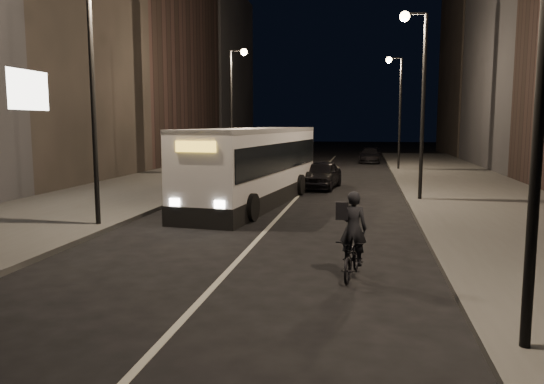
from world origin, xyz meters
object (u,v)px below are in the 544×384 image
at_px(streetlight_right_mid, 418,80).
at_px(car_mid, 300,163).
at_px(cyclist_on_bicycle, 353,249).
at_px(streetlight_left_far, 235,95).
at_px(streetlight_right_far, 397,97).
at_px(city_bus, 255,163).
at_px(streetlight_left_near, 99,65).
at_px(car_far, 370,155).
at_px(car_near, 321,175).

bearing_deg(streetlight_right_mid, car_mid, 117.78).
bearing_deg(cyclist_on_bicycle, car_mid, 108.04).
relative_size(streetlight_right_mid, streetlight_left_far, 1.00).
bearing_deg(streetlight_left_far, streetlight_right_far, 29.36).
relative_size(streetlight_right_far, city_bus, 0.66).
relative_size(streetlight_right_mid, car_mid, 1.85).
bearing_deg(car_mid, streetlight_right_mid, 116.90).
height_order(streetlight_left_near, car_far, streetlight_left_near).
height_order(streetlight_right_mid, car_mid, streetlight_right_mid).
bearing_deg(streetlight_right_far, cyclist_on_bicycle, -94.85).
relative_size(streetlight_right_far, car_far, 1.79).
bearing_deg(streetlight_left_far, streetlight_right_mid, -43.16).
xyz_separation_m(streetlight_right_far, car_far, (-1.73, 7.89, -4.70)).
xyz_separation_m(streetlight_left_near, car_mid, (3.95, 20.74, -4.64)).
bearing_deg(car_near, streetlight_right_mid, -37.12).
relative_size(streetlight_right_mid, cyclist_on_bicycle, 4.02).
height_order(streetlight_right_mid, car_far, streetlight_right_mid).
bearing_deg(streetlight_left_far, car_near, -42.70).
height_order(streetlight_right_mid, streetlight_right_far, same).
height_order(streetlight_right_far, car_mid, streetlight_right_far).
distance_m(streetlight_right_far, streetlight_left_far, 12.24).
distance_m(streetlight_right_mid, streetlight_left_near, 13.33).
bearing_deg(streetlight_left_far, cyclist_on_bicycle, -69.67).
distance_m(streetlight_right_mid, car_far, 24.41).
relative_size(streetlight_left_near, car_mid, 1.85).
relative_size(city_bus, car_near, 2.82).
distance_m(streetlight_right_mid, city_bus, 7.93).
relative_size(streetlight_right_mid, car_far, 1.79).
distance_m(streetlight_left_near, car_mid, 21.62).
bearing_deg(streetlight_left_near, cyclist_on_bicycle, -27.51).
bearing_deg(streetlight_right_mid, car_near, 136.22).
bearing_deg(streetlight_left_near, streetlight_right_mid, 36.88).
xyz_separation_m(cyclist_on_bicycle, car_near, (-2.10, 16.62, 0.08)).
height_order(streetlight_right_mid, streetlight_left_near, same).
bearing_deg(car_mid, streetlight_left_far, 33.85).
bearing_deg(streetlight_right_mid, streetlight_right_far, 90.00).
bearing_deg(streetlight_right_far, car_mid, -154.09).
height_order(streetlight_left_near, streetlight_left_far, same).
relative_size(streetlight_right_mid, city_bus, 0.66).
distance_m(streetlight_right_mid, streetlight_right_far, 16.00).
bearing_deg(city_bus, streetlight_left_far, 114.78).
distance_m(streetlight_left_far, car_near, 9.57).
height_order(streetlight_left_far, cyclist_on_bicycle, streetlight_left_far).
distance_m(streetlight_left_far, car_far, 17.17).
xyz_separation_m(streetlight_left_near, car_near, (6.16, 12.32, -4.61)).
height_order(cyclist_on_bicycle, car_far, cyclist_on_bicycle).
xyz_separation_m(streetlight_left_far, car_mid, (3.95, 2.74, -4.64)).
xyz_separation_m(streetlight_left_far, car_near, (6.16, -5.68, -4.61)).
height_order(streetlight_right_far, cyclist_on_bicycle, streetlight_right_far).
bearing_deg(car_far, city_bus, -99.07).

